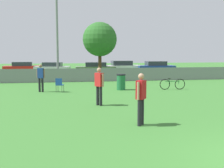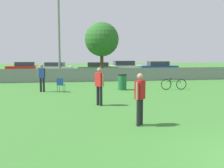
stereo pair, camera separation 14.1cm
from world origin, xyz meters
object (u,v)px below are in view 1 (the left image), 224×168
Objects in this scene: parked_car_red at (23,67)px; parked_car_white at (122,67)px; light_pole at (57,10)px; tree_near_pole at (100,39)px; trash_bin at (121,82)px; bicycle_sideline at (172,84)px; player_thrower_red at (99,84)px; parked_car_blue at (156,67)px; parked_car_olive at (96,68)px; spectator_in_blue at (41,76)px; folding_chair_sideline at (59,84)px; parked_car_silver at (53,68)px; player_defender_red at (141,96)px.

parked_car_white is at bearing -13.17° from parked_car_red.
light_pole is 11.83m from parked_car_white.
trash_bin is at bearing -89.53° from tree_near_pole.
bicycle_sideline is (3.36, -9.70, -3.26)m from tree_near_pole.
parked_car_blue is at bearing 117.07° from player_thrower_red.
parked_car_olive is 3.37m from parked_car_white.
spectator_in_blue reaches higher than parked_car_blue.
parked_car_olive is 7.18m from parked_car_blue.
folding_chair_sideline is 0.20× the size of parked_car_silver.
parked_car_white is at bearing 93.73° from bicycle_sideline.
parked_car_red is at bearing 167.21° from parked_car_silver.
folding_chair_sideline is (1.10, -0.33, -0.45)m from spectator_in_blue.
player_defender_red is at bearing -93.69° from tree_near_pole.
spectator_in_blue is 0.99× the size of bicycle_sideline.
spectator_in_blue reaches higher than parked_car_silver.
parked_car_white reaches higher than parked_car_red.
tree_near_pole reaches higher than player_defender_red.
tree_near_pole is at bearing 112.72° from bicycle_sideline.
bicycle_sideline is (7.14, -0.05, -0.14)m from folding_chair_sideline.
player_thrower_red is 5.76m from spectator_in_blue.
tree_near_pole reaches higher than spectator_in_blue.
light_pole reaches higher than trash_bin.
light_pole is 8.73m from spectator_in_blue.
folding_chair_sideline is (-2.62, 8.35, -0.47)m from player_defender_red.
player_defender_red is at bearing -69.95° from parked_car_silver.
spectator_in_blue is 8.27m from bicycle_sideline.
folding_chair_sideline is at bearing -75.09° from parked_car_silver.
trash_bin is at bearing -155.39° from folding_chair_sideline.
player_defender_red is 0.39× the size of parked_car_red.
player_thrower_red is 20.57m from parked_car_white.
folding_chair_sideline is 18.33m from parked_car_blue.
bicycle_sideline is 17.64m from parked_car_silver.
spectator_in_blue is (-2.86, 5.00, -0.02)m from player_thrower_red.
player_thrower_red is at bearing -135.66° from bicycle_sideline.
parked_car_white is at bearing 46.81° from light_pole.
parked_car_blue reaches higher than trash_bin.
folding_chair_sideline is 15.71m from parked_car_silver.
folding_chair_sideline is 0.19× the size of parked_car_white.
player_thrower_red reaches higher than parked_car_white.
player_thrower_red is at bearing 129.43° from folding_chair_sideline.
folding_chair_sideline is at bearing -101.44° from parked_car_olive.
player_defender_red is at bearing -98.04° from trash_bin.
folding_chair_sideline is at bearing -174.12° from trash_bin.
parked_car_olive is at bearing 136.35° from player_thrower_red.
parked_car_silver is (3.50, -1.61, -0.00)m from parked_car_red.
parked_car_red is 0.97× the size of parked_car_olive.
light_pole is 6.09× the size of bicycle_sideline.
parked_car_silver is (-0.83, 15.69, 0.16)m from folding_chair_sideline.
player_thrower_red reaches higher than trash_bin.
light_pole is 6.04× the size of player_thrower_red.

